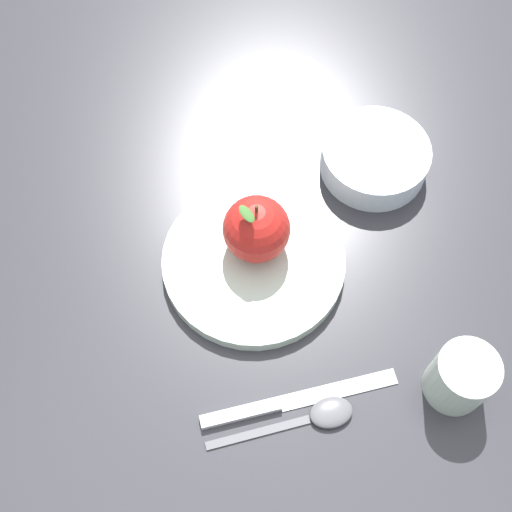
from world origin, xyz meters
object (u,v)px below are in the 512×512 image
(spoon, at_px, (316,417))
(apple, at_px, (256,229))
(cup, at_px, (462,376))
(side_bowl, at_px, (375,156))
(dinner_plate, at_px, (256,259))
(knife, at_px, (281,403))

(spoon, bearing_deg, apple, -109.77)
(apple, height_order, cup, apple)
(side_bowl, relative_size, cup, 1.87)
(dinner_plate, xyz_separation_m, cup, (-0.08, 0.26, 0.03))
(side_bowl, distance_m, spoon, 0.34)
(apple, bearing_deg, knife, 60.86)
(dinner_plate, relative_size, apple, 2.43)
(apple, distance_m, side_bowl, 0.20)
(side_bowl, bearing_deg, cup, 65.10)
(apple, xyz_separation_m, cup, (-0.07, 0.27, -0.02))
(dinner_plate, height_order, apple, apple)
(dinner_plate, xyz_separation_m, apple, (-0.01, -0.01, 0.05))
(dinner_plate, height_order, spoon, dinner_plate)
(dinner_plate, bearing_deg, side_bowl, -174.70)
(cup, bearing_deg, spoon, -24.67)
(cup, bearing_deg, apple, -75.16)
(side_bowl, relative_size, knife, 0.66)
(cup, bearing_deg, dinner_plate, -72.49)
(dinner_plate, xyz_separation_m, knife, (0.08, 0.16, -0.01))
(cup, distance_m, spoon, 0.16)
(side_bowl, bearing_deg, knife, 30.88)
(spoon, bearing_deg, knife, -59.23)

